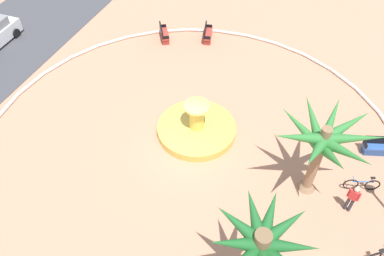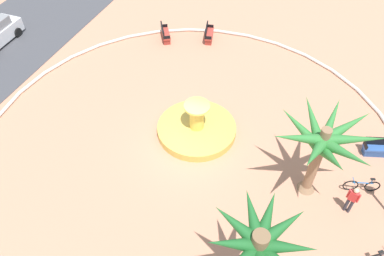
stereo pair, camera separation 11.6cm
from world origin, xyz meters
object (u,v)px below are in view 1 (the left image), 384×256
Objects in this scene: bench_north at (378,148)px; palm_tree_near_fountain at (259,251)px; bench_east at (208,35)px; bicycle_by_lamppost at (362,184)px; bench_west at (164,35)px; bicycle_red_frame at (384,254)px; palm_tree_by_curb at (324,142)px; fountain at (197,128)px; person_cyclist_helmet at (352,198)px.

palm_tree_near_fountain is at bearing 155.43° from bench_north.
bench_east reaches higher than bicycle_by_lamppost.
bench_east is at bearing -69.06° from bench_west.
bicycle_red_frame is at bearing -175.45° from bench_north.
palm_tree_by_curb is 5.12m from bicycle_red_frame.
palm_tree_near_fountain is 3.04× the size of bench_north.
fountain reaches higher than person_cyclist_helmet.
bicycle_red_frame is (3.45, -4.77, -3.34)m from palm_tree_near_fountain.
palm_tree_near_fountain is 3.62× the size of bicycle_red_frame.
bench_east is 1.19× the size of bicycle_red_frame.
fountain is at bearing 85.37° from bicycle_by_lamppost.
bench_north is (-5.56, -14.43, 0.00)m from bench_west.
person_cyclist_helmet is (-10.71, -10.49, 0.60)m from bench_east.
bench_west is (9.07, 11.47, -2.95)m from palm_tree_by_curb.
bench_west is 0.97× the size of person_cyclist_helmet.
fountain reaches higher than bench_west.
bicycle_red_frame is (-11.50, -14.91, 0.04)m from bench_west.
bench_east is at bearing 24.49° from palm_tree_near_fountain.
bench_west is at bearing 34.85° from fountain.
bench_north is at bearing -77.66° from fountain.
palm_tree_near_fountain is 3.13× the size of bench_west.
bench_east is 1.03× the size of bench_west.
fountain reaches higher than bench_north.
bicycle_by_lamppost is at bearing -28.64° from palm_tree_near_fountain.
fountain reaches higher than bicycle_red_frame.
palm_tree_near_fountain is (-7.39, -4.87, 3.43)m from fountain.
fountain is 7.06m from palm_tree_by_curb.
bench_west is at bearing 59.11° from bicycle_by_lamppost.
person_cyclist_helmet is at bearing -104.32° from fountain.
palm_tree_near_fountain is at bearing 149.12° from person_cyclist_helmet.
bench_west reaches higher than bicycle_red_frame.
bicycle_red_frame is at bearing -161.13° from bicycle_by_lamppost.
fountain is 9.22m from bench_west.
fountain is 8.34m from person_cyclist_helmet.
fountain reaches higher than bicycle_by_lamppost.
palm_tree_by_curb reaches higher than bench_west.
palm_tree_by_curb is 2.79× the size of bench_west.
bench_north is at bearing -15.25° from person_cyclist_helmet.
bicycle_by_lamppost is 0.98× the size of person_cyclist_helmet.
bench_west is 1.16× the size of bicycle_red_frame.
fountain is at bearing -145.15° from bench_west.
palm_tree_by_curb is at bearing 109.28° from bicycle_by_lamppost.
fountain is 2.52× the size of bench_north.
person_cyclist_helmet is (-2.06, -8.06, 0.65)m from fountain.
palm_tree_near_fountain reaches higher than bench_west.
palm_tree_by_curb reaches higher than bicycle_by_lamppost.
bench_north is (-6.64, -11.60, 0.00)m from bench_east.
bench_east is 1.01× the size of bicycle_by_lamppost.
bench_west and bench_north have the same top height.
bench_east is 17.44m from bicycle_red_frame.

